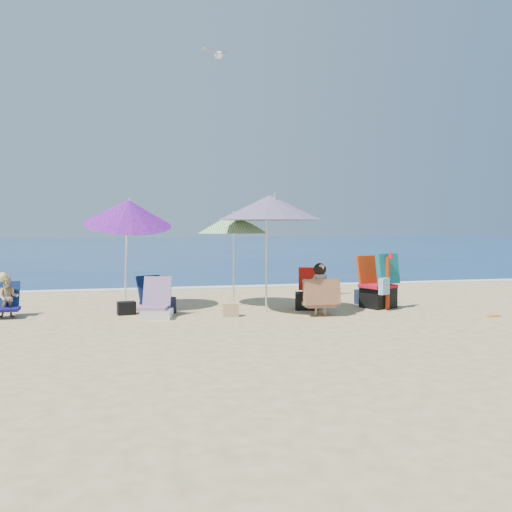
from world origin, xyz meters
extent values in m
plane|color=#D8BC84|center=(0.00, 0.00, 0.00)|extent=(120.00, 120.00, 0.00)
cube|color=navy|center=(0.00, 45.00, -0.05)|extent=(120.00, 80.00, 0.12)
cube|color=white|center=(0.00, 5.10, 0.02)|extent=(120.00, 0.50, 0.04)
cylinder|color=silver|center=(-0.14, 0.78, 1.07)|extent=(0.05, 0.05, 2.15)
cone|color=#D21C5F|center=(-0.11, 0.62, 2.06)|extent=(2.62, 2.62, 0.48)
cylinder|color=silver|center=(-0.06, 0.46, 2.28)|extent=(0.04, 0.04, 0.13)
cylinder|color=white|center=(-0.62, 1.77, 0.92)|extent=(0.04, 0.04, 1.85)
cone|color=#339B17|center=(-0.62, 1.76, 1.77)|extent=(1.59, 1.59, 0.44)
cylinder|color=white|center=(-0.62, 1.76, 1.96)|extent=(0.03, 0.03, 0.12)
cylinder|color=white|center=(-2.86, 1.92, 1.02)|extent=(0.12, 0.53, 1.99)
cone|color=#BD1B98|center=(-2.80, 1.66, 1.98)|extent=(2.01, 2.07, 0.92)
cylinder|color=silver|center=(-2.78, 1.61, 2.21)|extent=(0.04, 0.07, 0.14)
cylinder|color=#A3270B|center=(2.32, 0.46, 0.54)|extent=(0.09, 0.09, 1.07)
cone|color=#A90C1A|center=(2.37, 0.45, 1.12)|extent=(0.13, 0.13, 0.13)
cube|color=#0D1049|center=(-2.30, 1.15, 0.18)|extent=(0.62, 0.59, 0.06)
cube|color=#0B1940|center=(-2.39, 1.35, 0.45)|extent=(0.57, 0.45, 0.53)
cube|color=white|center=(-2.31, 1.08, 0.08)|extent=(0.65, 0.61, 0.16)
cube|color=#D94C5C|center=(-2.36, 0.49, 0.19)|extent=(0.60, 0.56, 0.06)
cube|color=#CD485A|center=(-2.28, 0.73, 0.47)|extent=(0.57, 0.40, 0.55)
cube|color=white|center=(-2.30, 0.44, 0.08)|extent=(0.63, 0.58, 0.17)
cube|color=#A82E0C|center=(0.94, 0.98, 0.36)|extent=(0.58, 0.55, 0.05)
cube|color=#AF130C|center=(0.90, 1.14, 0.60)|extent=(0.50, 0.26, 0.48)
cube|color=black|center=(0.74, 0.89, 0.17)|extent=(0.56, 0.52, 0.34)
cube|color=red|center=(2.22, 0.70, 0.46)|extent=(0.77, 0.73, 0.07)
cube|color=#A72F0B|center=(2.15, 0.98, 0.77)|extent=(0.64, 0.38, 0.62)
cube|color=black|center=(2.26, 0.76, 0.22)|extent=(0.74, 0.71, 0.44)
cube|color=#0A7D72|center=(2.37, 0.56, 0.83)|extent=(0.58, 0.38, 0.63)
cube|color=#86BAD6|center=(2.19, 0.35, 0.50)|extent=(0.26, 0.22, 0.33)
imported|color=tan|center=(0.74, 0.09, 0.49)|extent=(0.37, 0.25, 0.99)
cube|color=#491076|center=(0.74, 0.16, 0.20)|extent=(0.57, 0.51, 0.07)
cube|color=#2F0E63|center=(0.73, -0.02, 0.46)|extent=(0.69, 0.28, 0.50)
sphere|color=black|center=(0.74, 0.10, 0.88)|extent=(0.24, 0.24, 0.24)
imported|color=tan|center=(-4.98, 1.15, 0.38)|extent=(0.38, 0.30, 0.76)
cube|color=#100E4E|center=(-5.01, 1.07, 0.17)|extent=(0.48, 0.42, 0.06)
cube|color=#0C1E46|center=(-5.05, 1.31, 0.41)|extent=(0.47, 0.29, 0.49)
sphere|color=#D5CC7B|center=(-5.08, 1.18, 0.75)|extent=(0.18, 0.18, 0.18)
cube|color=#171A32|center=(-2.16, 0.95, 0.16)|extent=(0.51, 0.49, 0.32)
cube|color=black|center=(-2.85, 1.03, 0.12)|extent=(0.37, 0.30, 0.25)
cube|color=tan|center=(-0.95, 0.36, 0.13)|extent=(0.30, 0.22, 0.25)
cube|color=#182135|center=(2.24, 1.28, 0.16)|extent=(0.48, 0.40, 0.32)
cube|color=orange|center=(3.86, -0.78, 0.02)|extent=(0.24, 0.12, 0.03)
ellipsoid|color=white|center=(-0.90, 1.95, 5.33)|extent=(0.30, 0.38, 0.13)
cube|color=#989BA0|center=(-1.09, 1.77, 5.35)|extent=(0.35, 0.23, 0.07)
cube|color=#9B9DA3|center=(-0.73, 1.83, 5.35)|extent=(0.35, 0.23, 0.07)
camera|label=1|loc=(-2.69, -9.46, 1.66)|focal=37.43mm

